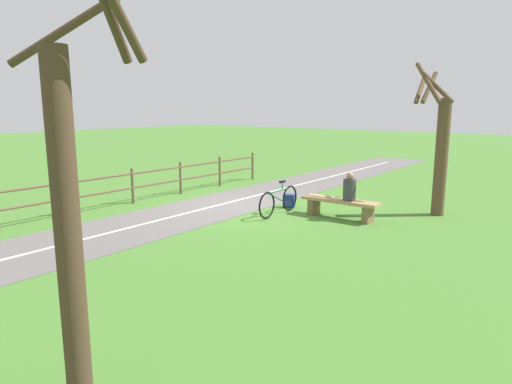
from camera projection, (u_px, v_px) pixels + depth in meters
ground_plane at (247, 207)px, 12.54m from camera, size 80.00×80.00×0.00m
paved_path at (106, 234)px, 9.85m from camera, size 3.36×36.05×0.02m
path_centre_line at (106, 234)px, 9.85m from camera, size 0.84×31.99×0.00m
bench at (340, 205)px, 11.22m from camera, size 1.98×0.47×0.48m
person_seated at (349, 188)px, 11.00m from camera, size 0.31×0.31×0.70m
bicycle at (279, 201)px, 11.59m from camera, size 0.08×1.76×0.86m
backpack at (289, 201)px, 12.44m from camera, size 0.35×0.30×0.37m
fence_roadside at (73, 192)px, 11.46m from camera, size 0.53×14.74×1.01m
tree_far_right at (72, 210)px, 3.79m from camera, size 1.56×1.31×4.29m
tree_far_left at (439, 146)px, 11.31m from camera, size 1.11×1.32×3.82m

